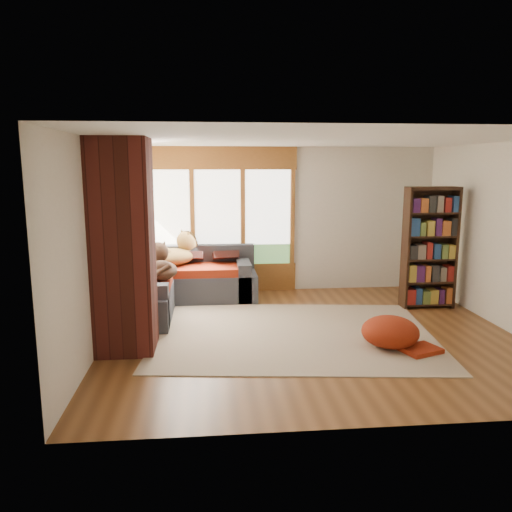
{
  "coord_description": "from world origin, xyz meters",
  "views": [
    {
      "loc": [
        -1.37,
        -6.43,
        2.28
      ],
      "look_at": [
        -0.67,
        0.8,
        0.95
      ],
      "focal_mm": 35.0,
      "sensor_mm": 36.0,
      "label": 1
    }
  ],
  "objects_px": {
    "dog_tan": "(175,254)",
    "dog_brindle": "(160,267)",
    "sectional_sofa": "(174,286)",
    "brick_chimney": "(123,247)",
    "pouf": "(390,331)",
    "area_rug": "(294,333)",
    "bookshelf": "(430,248)"
  },
  "relations": [
    {
      "from": "sectional_sofa",
      "to": "area_rug",
      "type": "relative_size",
      "value": 0.59
    },
    {
      "from": "brick_chimney",
      "to": "sectional_sofa",
      "type": "bearing_deg",
      "value": 77.71
    },
    {
      "from": "dog_tan",
      "to": "dog_brindle",
      "type": "height_order",
      "value": "dog_tan"
    },
    {
      "from": "dog_brindle",
      "to": "brick_chimney",
      "type": "bearing_deg",
      "value": 158.59
    },
    {
      "from": "dog_tan",
      "to": "brick_chimney",
      "type": "bearing_deg",
      "value": -137.76
    },
    {
      "from": "dog_tan",
      "to": "dog_brindle",
      "type": "distance_m",
      "value": 0.99
    },
    {
      "from": "bookshelf",
      "to": "dog_tan",
      "type": "height_order",
      "value": "bookshelf"
    },
    {
      "from": "sectional_sofa",
      "to": "dog_tan",
      "type": "relative_size",
      "value": 2.16
    },
    {
      "from": "area_rug",
      "to": "sectional_sofa",
      "type": "bearing_deg",
      "value": 135.7
    },
    {
      "from": "pouf",
      "to": "dog_tan",
      "type": "distance_m",
      "value": 3.89
    },
    {
      "from": "sectional_sofa",
      "to": "dog_brindle",
      "type": "height_order",
      "value": "dog_brindle"
    },
    {
      "from": "sectional_sofa",
      "to": "dog_tan",
      "type": "height_order",
      "value": "dog_tan"
    },
    {
      "from": "area_rug",
      "to": "bookshelf",
      "type": "height_order",
      "value": "bookshelf"
    },
    {
      "from": "brick_chimney",
      "to": "dog_tan",
      "type": "distance_m",
      "value": 2.45
    },
    {
      "from": "area_rug",
      "to": "dog_tan",
      "type": "height_order",
      "value": "dog_tan"
    },
    {
      "from": "bookshelf",
      "to": "dog_brindle",
      "type": "xyz_separation_m",
      "value": [
        -4.25,
        -0.08,
        -0.21
      ]
    },
    {
      "from": "sectional_sofa",
      "to": "brick_chimney",
      "type": "bearing_deg",
      "value": -103.99
    },
    {
      "from": "brick_chimney",
      "to": "pouf",
      "type": "xyz_separation_m",
      "value": [
        3.3,
        -0.23,
        -1.09
      ]
    },
    {
      "from": "dog_brindle",
      "to": "area_rug",
      "type": "bearing_deg",
      "value": -127.82
    },
    {
      "from": "brick_chimney",
      "to": "area_rug",
      "type": "height_order",
      "value": "brick_chimney"
    },
    {
      "from": "area_rug",
      "to": "brick_chimney",
      "type": "bearing_deg",
      "value": -170.58
    },
    {
      "from": "bookshelf",
      "to": "pouf",
      "type": "distance_m",
      "value": 2.22
    },
    {
      "from": "brick_chimney",
      "to": "dog_tan",
      "type": "height_order",
      "value": "brick_chimney"
    },
    {
      "from": "sectional_sofa",
      "to": "dog_brindle",
      "type": "relative_size",
      "value": 2.48
    },
    {
      "from": "dog_tan",
      "to": "area_rug",
      "type": "bearing_deg",
      "value": -86.04
    },
    {
      "from": "brick_chimney",
      "to": "bookshelf",
      "type": "xyz_separation_m",
      "value": [
        4.54,
        1.46,
        -0.33
      ]
    },
    {
      "from": "brick_chimney",
      "to": "area_rug",
      "type": "relative_size",
      "value": 0.7
    },
    {
      "from": "brick_chimney",
      "to": "pouf",
      "type": "bearing_deg",
      "value": -3.91
    },
    {
      "from": "dog_brindle",
      "to": "bookshelf",
      "type": "bearing_deg",
      "value": -98.4
    },
    {
      "from": "brick_chimney",
      "to": "dog_brindle",
      "type": "height_order",
      "value": "brick_chimney"
    },
    {
      "from": "dog_tan",
      "to": "dog_brindle",
      "type": "relative_size",
      "value": 1.15
    },
    {
      "from": "bookshelf",
      "to": "dog_tan",
      "type": "xyz_separation_m",
      "value": [
        -4.08,
        0.9,
        -0.19
      ]
    }
  ]
}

